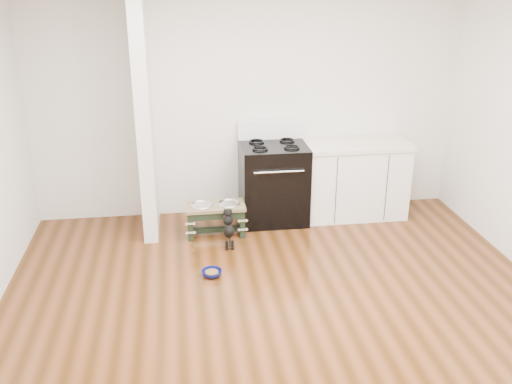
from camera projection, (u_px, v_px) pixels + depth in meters
name	position (u px, v px, depth m)	size (l,w,h in m)	color
ground	(286.00, 324.00, 4.81)	(5.00, 5.00, 0.00)	#3F220B
room_shell	(291.00, 139.00, 4.22)	(5.00, 5.00, 5.00)	silver
partition_wall	(144.00, 114.00, 6.10)	(0.15, 0.80, 2.70)	silver
oven_range	(273.00, 181.00, 6.66)	(0.76, 0.69, 1.14)	black
cabinet_run	(354.00, 179.00, 6.81)	(1.24, 0.64, 0.91)	white
dog_feeder	(216.00, 213.00, 6.35)	(0.65, 0.35, 0.37)	black
puppy	(229.00, 227.00, 6.10)	(0.11, 0.34, 0.40)	black
floor_bowl	(212.00, 273.00, 5.55)	(0.24, 0.24, 0.06)	#0C115A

